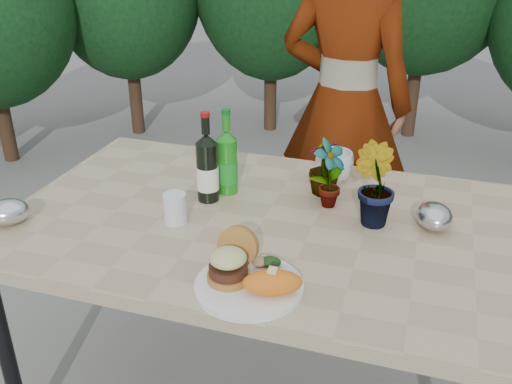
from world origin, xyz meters
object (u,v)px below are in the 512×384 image
(dinner_plate, at_px, (249,286))
(person, at_px, (345,104))
(wine_bottle, at_px, (207,169))
(patio_table, at_px, (264,234))

(dinner_plate, bearing_deg, person, 89.74)
(dinner_plate, relative_size, wine_bottle, 0.92)
(patio_table, xyz_separation_m, wine_bottle, (-0.21, 0.07, 0.17))
(patio_table, xyz_separation_m, person, (0.08, 0.99, 0.14))
(wine_bottle, xyz_separation_m, person, (0.29, 0.92, -0.03))
(wine_bottle, height_order, person, person)
(wine_bottle, distance_m, person, 0.97)
(person, bearing_deg, dinner_plate, 95.27)
(patio_table, height_order, dinner_plate, dinner_plate)
(patio_table, relative_size, dinner_plate, 5.71)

